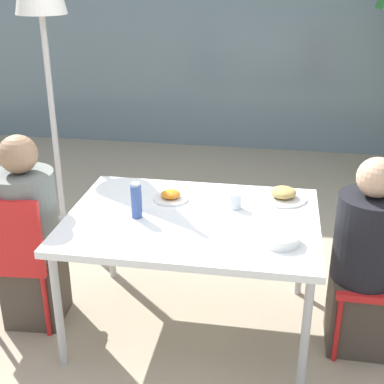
% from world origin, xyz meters
% --- Properties ---
extents(ground_plane, '(24.00, 24.00, 0.00)m').
position_xyz_m(ground_plane, '(0.00, 0.00, 0.00)').
color(ground_plane, tan).
extents(building_facade, '(10.00, 0.20, 3.00)m').
position_xyz_m(building_facade, '(0.00, 3.50, 1.50)').
color(building_facade, slate).
rests_on(building_facade, ground).
extents(dining_table, '(1.38, 1.01, 0.72)m').
position_xyz_m(dining_table, '(0.00, 0.00, 0.67)').
color(dining_table, white).
rests_on(dining_table, ground).
extents(chair_left, '(0.43, 0.43, 0.86)m').
position_xyz_m(chair_left, '(-0.99, -0.16, 0.51)').
color(chair_left, red).
rests_on(chair_left, ground).
extents(person_left, '(0.35, 0.35, 1.16)m').
position_xyz_m(person_left, '(-0.94, -0.07, 0.55)').
color(person_left, '#473D33').
rests_on(person_left, ground).
extents(chair_right, '(0.40, 0.40, 0.86)m').
position_xyz_m(chair_right, '(0.99, 0.07, 0.51)').
color(chair_right, red).
rests_on(chair_right, ground).
extents(person_right, '(0.36, 0.36, 1.13)m').
position_xyz_m(person_right, '(0.94, -0.01, 0.53)').
color(person_right, '#473D33').
rests_on(person_right, ground).
extents(plate_0, '(0.28, 0.28, 0.07)m').
position_xyz_m(plate_0, '(0.49, 0.33, 0.75)').
color(plate_0, white).
rests_on(plate_0, dining_table).
extents(plate_1, '(0.21, 0.21, 0.06)m').
position_xyz_m(plate_1, '(-0.16, 0.21, 0.74)').
color(plate_1, white).
rests_on(plate_1, dining_table).
extents(bottle, '(0.06, 0.06, 0.20)m').
position_xyz_m(bottle, '(-0.30, -0.05, 0.82)').
color(bottle, '#334C8E').
rests_on(bottle, dining_table).
extents(drinking_cup, '(0.07, 0.07, 0.09)m').
position_xyz_m(drinking_cup, '(0.22, 0.16, 0.77)').
color(drinking_cup, silver).
rests_on(drinking_cup, dining_table).
extents(salad_bowl, '(0.19, 0.19, 0.05)m').
position_xyz_m(salad_bowl, '(0.48, -0.22, 0.75)').
color(salad_bowl, white).
rests_on(salad_bowl, dining_table).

